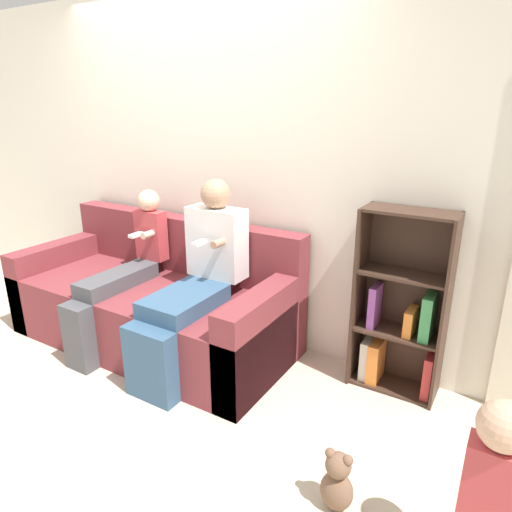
# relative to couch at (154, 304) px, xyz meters

# --- Properties ---
(ground_plane) EXTENTS (14.00, 14.00, 0.00)m
(ground_plane) POSITION_rel_couch_xyz_m (0.13, -0.56, -0.30)
(ground_plane) COLOR beige
(back_wall) EXTENTS (10.00, 0.06, 2.55)m
(back_wall) POSITION_rel_couch_xyz_m (0.13, 0.50, 0.97)
(back_wall) COLOR silver
(back_wall) RESTS_ON ground_plane
(couch) EXTENTS (2.15, 0.94, 0.91)m
(couch) POSITION_rel_couch_xyz_m (0.00, 0.00, 0.00)
(couch) COLOR maroon
(couch) RESTS_ON ground_plane
(adult_seated) EXTENTS (0.41, 0.88, 1.27)m
(adult_seated) POSITION_rel_couch_xyz_m (0.49, -0.10, 0.35)
(adult_seated) COLOR #335170
(adult_seated) RESTS_ON ground_plane
(child_seated) EXTENTS (0.25, 0.90, 1.13)m
(child_seated) POSITION_rel_couch_xyz_m (-0.17, -0.16, 0.26)
(child_seated) COLOR #47474C
(child_seated) RESTS_ON ground_plane
(toddler_standing) EXTENTS (0.20, 0.18, 0.80)m
(toddler_standing) POSITION_rel_couch_xyz_m (2.36, -0.75, 0.14)
(toddler_standing) COLOR #47474C
(toddler_standing) RESTS_ON ground_plane
(bookshelf) EXTENTS (0.54, 0.26, 1.17)m
(bookshelf) POSITION_rel_couch_xyz_m (1.73, 0.36, 0.19)
(bookshelf) COLOR #3D281E
(bookshelf) RESTS_ON ground_plane
(teddy_bear) EXTENTS (0.15, 0.13, 0.31)m
(teddy_bear) POSITION_rel_couch_xyz_m (1.78, -0.74, -0.16)
(teddy_bear) COLOR brown
(teddy_bear) RESTS_ON ground_plane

